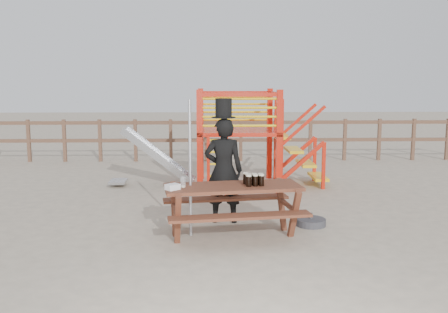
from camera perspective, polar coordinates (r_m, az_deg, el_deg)
ground at (r=7.50m, az=1.55°, el=-8.96°), size 60.00×60.00×0.00m
back_fence at (r=14.23m, az=-0.08°, el=2.43°), size 15.09×0.09×1.20m
playground_fort at (r=10.80m, az=1.13°, el=2.26°), size 4.71×1.84×2.10m
picnic_table at (r=7.32m, az=1.01°, el=-5.48°), size 2.14×1.63×0.76m
man_with_hat at (r=7.97m, az=-0.05°, el=-1.28°), size 0.64×0.43×2.00m
metal_pole at (r=7.25m, az=-3.88°, el=-1.41°), size 0.04×0.04×2.01m
parasol_base at (r=8.07m, az=9.88°, el=-7.39°), size 0.47×0.47×0.20m
paper_bag at (r=7.00m, az=-5.90°, el=-3.48°), size 0.23×0.22×0.08m
stout_pints at (r=7.26m, az=3.38°, el=-2.64°), size 0.30×0.27×0.17m
empty_glasses at (r=7.16m, az=-4.72°, el=-2.97°), size 0.08×0.08×0.15m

